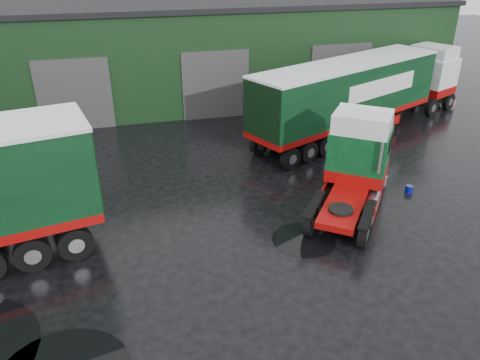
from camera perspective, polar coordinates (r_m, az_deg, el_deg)
name	(u,v)px	position (r m, az deg, el deg)	size (l,w,h in m)	color
ground	(247,251)	(16.28, 0.84, -8.68)	(100.00, 100.00, 0.00)	black
warehouse	(197,46)	(33.82, -5.28, 15.94)	(32.40, 12.40, 6.30)	black
hero_tractor	(351,170)	(18.09, 13.41, 1.18)	(2.52, 5.95, 3.70)	#0B431E
lorry_right	(346,100)	(25.75, 12.84, 9.45)	(2.72, 15.70, 4.13)	silver
wash_bucket	(409,189)	(21.14, 19.91, -1.04)	(0.31, 0.31, 0.29)	#060D90
tree_back_a	(79,8)	(43.07, -19.08, 19.16)	(4.40, 4.40, 9.50)	black
tree_back_b	(264,15)	(45.24, 2.90, 19.50)	(4.40, 4.40, 7.50)	black
puddle_1	(304,239)	(17.02, 7.77, -7.18)	(2.28, 2.28, 0.01)	black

